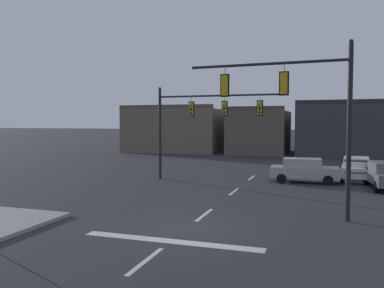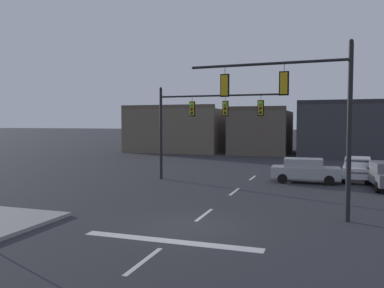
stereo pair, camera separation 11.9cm
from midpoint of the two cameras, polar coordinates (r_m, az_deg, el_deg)
ground_plane at (r=15.55m, az=-0.57°, el=-11.86°), size 400.00×400.00×0.00m
stop_bar_paint at (r=13.75m, az=-3.36°, el=-13.88°), size 6.40×0.50×0.01m
lane_centreline at (r=17.40m, az=1.61°, el=-10.22°), size 0.16×26.40×0.01m
signal_mast_near_side at (r=17.11m, az=15.35°, el=5.72°), size 6.87×0.60×7.33m
signal_mast_far_side at (r=26.80m, az=0.74°, el=4.09°), size 8.55×0.47×6.50m
car_lot_nearside at (r=27.33m, az=15.79°, el=-3.60°), size 4.53×2.09×1.61m
car_lot_middle at (r=29.45m, az=22.59°, el=-3.25°), size 2.19×4.56×1.61m
building_row at (r=52.08m, az=16.99°, el=1.81°), size 45.84×13.70×6.51m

